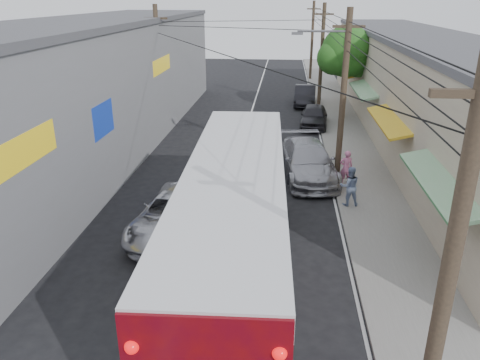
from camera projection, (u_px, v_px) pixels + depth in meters
The scene contains 12 objects.
sidewalk at pixel (347, 140), 29.13m from camera, with size 3.00×80.00×0.12m, color slate.
building_right at pixel (419, 86), 29.45m from camera, with size 7.09×40.00×6.25m.
building_left at pixel (95, 84), 27.30m from camera, with size 7.20×36.00×7.25m.
utility_poles at pixel (295, 72), 28.24m from camera, with size 11.80×45.28×8.00m.
street_tree at pixel (348, 53), 32.98m from camera, with size 4.40×4.00×6.60m.
coach_bus at pixel (235, 223), 14.17m from camera, with size 3.51×13.65×3.91m.
jeepney at pixel (175, 214), 17.61m from camera, with size 2.54×5.51×1.53m, color silver.
parked_suv at pixel (308, 161), 23.03m from camera, with size 2.40×5.91×1.72m, color #A0A0A8.
parked_car_mid at pixel (314, 116), 32.08m from camera, with size 1.77×4.39×1.50m, color #26262B.
parked_car_far at pixel (305, 95), 38.54m from camera, with size 1.66×4.77×1.57m, color black.
pedestrian_near at pixel (346, 168), 21.80m from camera, with size 0.61×0.40×1.68m, color #D06E9C.
pedestrian_far at pixel (350, 186), 19.65m from camera, with size 0.84×0.65×1.72m, color #7E91B7.
Camera 1 is at (2.55, -8.53, 8.42)m, focal length 35.00 mm.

